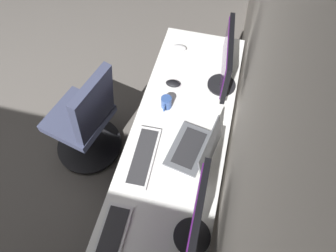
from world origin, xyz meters
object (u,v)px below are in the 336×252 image
Objects in this scene: mouse_spare at (173,84)px; coffee_mug at (166,103)px; keyboard_spare at (110,243)px; keyboard_main at (143,157)px; office_chair at (86,122)px; monitor_secondary at (226,61)px; monitor_primary at (195,223)px; laptop_leftmost at (197,148)px; drawer_pedestal at (182,155)px; mouse_main at (180,48)px.

mouse_spare is 0.20m from coffee_mug.
keyboard_main is at bearing 177.31° from keyboard_spare.
monitor_secondary is at bearing 111.64° from office_chair.
monitor_primary is 4.32× the size of coffee_mug.
laptop_leftmost is 0.90× the size of keyboard_spare.
office_chair reaches higher than drawer_pedestal.
laptop_leftmost is at bearing -6.41° from monitor_secondary.
monitor_secondary is (-0.42, 0.17, 0.63)m from drawer_pedestal.
monitor_secondary is 1.14m from office_chair.
mouse_main is (-1.50, 0.03, 0.01)m from keyboard_spare.
mouse_spare is (0.36, 0.03, 0.00)m from mouse_main.
mouse_main is 0.93× the size of coffee_mug.
monitor_secondary is 1.30m from keyboard_spare.
coffee_mug is (-0.94, 0.07, 0.03)m from keyboard_spare.
coffee_mug reaches higher than keyboard_main.
monitor_secondary is 1.19× the size of keyboard_main.
keyboard_spare is 1.50m from mouse_main.
monitor_secondary is 4.86× the size of mouse_spare.
laptop_leftmost is at bearing 77.55° from office_chair.
laptop_leftmost is 0.56m from mouse_spare.
monitor_secondary reaches higher than keyboard_spare.
monitor_primary is at bearing 44.64° from keyboard_main.
drawer_pedestal is 0.72× the size of office_chair.
monitor_secondary reaches higher than mouse_main.
keyboard_main is at bearing -135.36° from monitor_primary.
keyboard_main is 3.80× the size of coffee_mug.
office_chair is at bearing -68.36° from monitor_secondary.
keyboard_spare is 4.07× the size of mouse_spare.
monitor_primary is at bearing 18.94° from mouse_spare.
keyboard_main reaches higher than drawer_pedestal.
mouse_spare is (-0.99, -0.34, -0.25)m from monitor_primary.
monitor_secondary is at bearing -179.59° from monitor_primary.
coffee_mug is (-0.41, 0.04, 0.03)m from keyboard_main.
office_chair reaches higher than mouse_spare.
mouse_main is at bearing 138.80° from office_chair.
keyboard_spare is at bearing -3.45° from mouse_spare.
drawer_pedestal is 0.48m from coffee_mug.
keyboard_main is 0.41m from coffee_mug.
office_chair is (-0.70, -0.95, -0.54)m from monitor_primary.
drawer_pedestal is at bearing -22.40° from monitor_secondary.
monitor_primary is 0.50m from keyboard_spare.
keyboard_spare is at bearing -1.31° from mouse_main.
drawer_pedestal is at bearing 25.45° from mouse_spare.
keyboard_spare is at bearing -27.66° from laptop_leftmost.
mouse_spare is 0.93× the size of coffee_mug.
monitor_secondary is at bearing 157.60° from drawer_pedestal.
office_chair is at bearing -93.37° from drawer_pedestal.
monitor_primary is at bearing 15.44° from mouse_main.
drawer_pedestal is 0.55m from mouse_spare.
mouse_main is at bearing -164.56° from monitor_primary.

